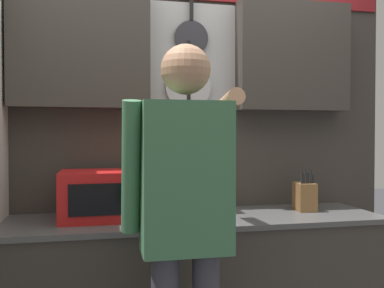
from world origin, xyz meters
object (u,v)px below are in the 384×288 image
object	(u,v)px
knife_block	(305,196)
person	(185,208)
microwave	(105,195)
utensil_crock	(176,201)

from	to	relation	value
knife_block	person	distance (m)	1.10
microwave	utensil_crock	xyz separation A→B (m)	(0.41, 0.00, -0.05)
knife_block	utensil_crock	world-z (taller)	utensil_crock
knife_block	utensil_crock	bearing A→B (deg)	179.99
person	utensil_crock	bearing A→B (deg)	83.27
microwave	person	bearing A→B (deg)	-63.01
utensil_crock	knife_block	bearing A→B (deg)	-0.01
utensil_crock	person	bearing A→B (deg)	-96.73
microwave	utensil_crock	world-z (taller)	utensil_crock
knife_block	person	bearing A→B (deg)	-144.10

